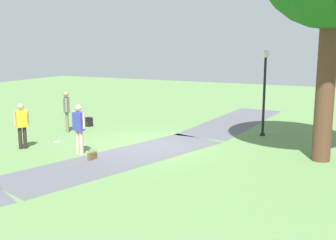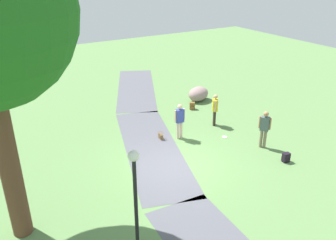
{
  "view_description": "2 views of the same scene",
  "coord_description": "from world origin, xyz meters",
  "px_view_note": "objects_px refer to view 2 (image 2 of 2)",
  "views": [
    {
      "loc": [
        12.9,
        7.17,
        3.7
      ],
      "look_at": [
        0.14,
        0.96,
        1.05
      ],
      "focal_mm": 44.73,
      "sensor_mm": 36.0,
      "label": 1
    },
    {
      "loc": [
        -10.08,
        6.4,
        7.45
      ],
      "look_at": [
        1.16,
        -0.35,
        1.48
      ],
      "focal_mm": 37.39,
      "sensor_mm": 36.0,
      "label": 2
    }
  ],
  "objects_px": {
    "frisbee_on_grass": "(225,137)",
    "lamp_post": "(135,196)",
    "passerby_on_path": "(264,127)",
    "man_near_boulder": "(215,108)",
    "spare_backpack_on_lawn": "(286,157)",
    "lawn_boulder": "(198,94)",
    "woman_with_handbag": "(180,119)",
    "handbag_on_grass": "(161,136)",
    "backpack_by_boulder": "(192,106)"
  },
  "relations": [
    {
      "from": "woman_with_handbag",
      "to": "man_near_boulder",
      "type": "relative_size",
      "value": 1.04
    },
    {
      "from": "passerby_on_path",
      "to": "handbag_on_grass",
      "type": "height_order",
      "value": "passerby_on_path"
    },
    {
      "from": "frisbee_on_grass",
      "to": "lamp_post",
      "type": "bearing_deg",
      "value": 123.61
    },
    {
      "from": "handbag_on_grass",
      "to": "lamp_post",
      "type": "bearing_deg",
      "value": 145.12
    },
    {
      "from": "lamp_post",
      "to": "spare_backpack_on_lawn",
      "type": "xyz_separation_m",
      "value": [
        1.48,
        -7.43,
        -1.91
      ]
    },
    {
      "from": "lamp_post",
      "to": "backpack_by_boulder",
      "type": "height_order",
      "value": "lamp_post"
    },
    {
      "from": "woman_with_handbag",
      "to": "frisbee_on_grass",
      "type": "bearing_deg",
      "value": -118.67
    },
    {
      "from": "lawn_boulder",
      "to": "frisbee_on_grass",
      "type": "height_order",
      "value": "lawn_boulder"
    },
    {
      "from": "woman_with_handbag",
      "to": "spare_backpack_on_lawn",
      "type": "xyz_separation_m",
      "value": [
        -3.99,
        -2.57,
        -0.78
      ]
    },
    {
      "from": "lamp_post",
      "to": "passerby_on_path",
      "type": "height_order",
      "value": "lamp_post"
    },
    {
      "from": "lawn_boulder",
      "to": "handbag_on_grass",
      "type": "relative_size",
      "value": 4.92
    },
    {
      "from": "lamp_post",
      "to": "man_near_boulder",
      "type": "height_order",
      "value": "lamp_post"
    },
    {
      "from": "passerby_on_path",
      "to": "spare_backpack_on_lawn",
      "type": "bearing_deg",
      "value": 176.89
    },
    {
      "from": "man_near_boulder",
      "to": "frisbee_on_grass",
      "type": "relative_size",
      "value": 7.15
    },
    {
      "from": "lamp_post",
      "to": "woman_with_handbag",
      "type": "distance_m",
      "value": 7.4
    },
    {
      "from": "handbag_on_grass",
      "to": "spare_backpack_on_lawn",
      "type": "distance_m",
      "value": 5.51
    },
    {
      "from": "lamp_post",
      "to": "backpack_by_boulder",
      "type": "relative_size",
      "value": 8.48
    },
    {
      "from": "woman_with_handbag",
      "to": "backpack_by_boulder",
      "type": "bearing_deg",
      "value": -44.16
    },
    {
      "from": "frisbee_on_grass",
      "to": "passerby_on_path",
      "type": "bearing_deg",
      "value": -153.36
    },
    {
      "from": "passerby_on_path",
      "to": "backpack_by_boulder",
      "type": "relative_size",
      "value": 4.25
    },
    {
      "from": "backpack_by_boulder",
      "to": "frisbee_on_grass",
      "type": "bearing_deg",
      "value": 170.09
    },
    {
      "from": "man_near_boulder",
      "to": "frisbee_on_grass",
      "type": "bearing_deg",
      "value": 163.29
    },
    {
      "from": "lawn_boulder",
      "to": "frisbee_on_grass",
      "type": "distance_m",
      "value": 4.81
    },
    {
      "from": "lawn_boulder",
      "to": "spare_backpack_on_lawn",
      "type": "height_order",
      "value": "lawn_boulder"
    },
    {
      "from": "spare_backpack_on_lawn",
      "to": "handbag_on_grass",
      "type": "bearing_deg",
      "value": 37.52
    },
    {
      "from": "handbag_on_grass",
      "to": "spare_backpack_on_lawn",
      "type": "xyz_separation_m",
      "value": [
        -4.37,
        -3.35,
        0.05
      ]
    },
    {
      "from": "handbag_on_grass",
      "to": "woman_with_handbag",
      "type": "bearing_deg",
      "value": -115.81
    },
    {
      "from": "man_near_boulder",
      "to": "lawn_boulder",
      "type": "bearing_deg",
      "value": -22.26
    },
    {
      "from": "handbag_on_grass",
      "to": "backpack_by_boulder",
      "type": "bearing_deg",
      "value": -56.3
    },
    {
      "from": "man_near_boulder",
      "to": "frisbee_on_grass",
      "type": "height_order",
      "value": "man_near_boulder"
    },
    {
      "from": "passerby_on_path",
      "to": "frisbee_on_grass",
      "type": "xyz_separation_m",
      "value": [
        1.59,
        0.8,
        -0.98
      ]
    },
    {
      "from": "man_near_boulder",
      "to": "spare_backpack_on_lawn",
      "type": "height_order",
      "value": "man_near_boulder"
    },
    {
      "from": "passerby_on_path",
      "to": "handbag_on_grass",
      "type": "relative_size",
      "value": 5.1
    },
    {
      "from": "man_near_boulder",
      "to": "spare_backpack_on_lawn",
      "type": "xyz_separation_m",
      "value": [
        -4.29,
        -0.33,
        -0.73
      ]
    },
    {
      "from": "passerby_on_path",
      "to": "lawn_boulder",
      "type": "bearing_deg",
      "value": -8.38
    },
    {
      "from": "passerby_on_path",
      "to": "woman_with_handbag",
      "type": "bearing_deg",
      "value": 45.51
    },
    {
      "from": "lamp_post",
      "to": "frisbee_on_grass",
      "type": "bearing_deg",
      "value": -56.39
    },
    {
      "from": "lawn_boulder",
      "to": "man_near_boulder",
      "type": "relative_size",
      "value": 1.02
    },
    {
      "from": "spare_backpack_on_lawn",
      "to": "frisbee_on_grass",
      "type": "bearing_deg",
      "value": 13.63
    },
    {
      "from": "handbag_on_grass",
      "to": "lawn_boulder",
      "type": "bearing_deg",
      "value": -54.4
    },
    {
      "from": "lawn_boulder",
      "to": "spare_backpack_on_lawn",
      "type": "relative_size",
      "value": 4.11
    },
    {
      "from": "woman_with_handbag",
      "to": "passerby_on_path",
      "type": "xyz_separation_m",
      "value": [
        -2.6,
        -2.65,
        0.02
      ]
    },
    {
      "from": "woman_with_handbag",
      "to": "handbag_on_grass",
      "type": "relative_size",
      "value": 5.03
    },
    {
      "from": "passerby_on_path",
      "to": "spare_backpack_on_lawn",
      "type": "height_order",
      "value": "passerby_on_path"
    },
    {
      "from": "frisbee_on_grass",
      "to": "lawn_boulder",
      "type": "bearing_deg",
      "value": -20.68
    },
    {
      "from": "frisbee_on_grass",
      "to": "man_near_boulder",
      "type": "bearing_deg",
      "value": -16.71
    },
    {
      "from": "man_near_boulder",
      "to": "passerby_on_path",
      "type": "xyz_separation_m",
      "value": [
        -2.9,
        -0.4,
        0.06
      ]
    },
    {
      "from": "lamp_post",
      "to": "passerby_on_path",
      "type": "xyz_separation_m",
      "value": [
        2.87,
        -7.5,
        -1.11
      ]
    },
    {
      "from": "lamp_post",
      "to": "frisbee_on_grass",
      "type": "xyz_separation_m",
      "value": [
        4.46,
        -6.71,
        -2.09
      ]
    },
    {
      "from": "man_near_boulder",
      "to": "handbag_on_grass",
      "type": "bearing_deg",
      "value": 88.57
    }
  ]
}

